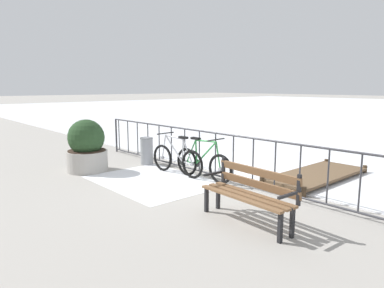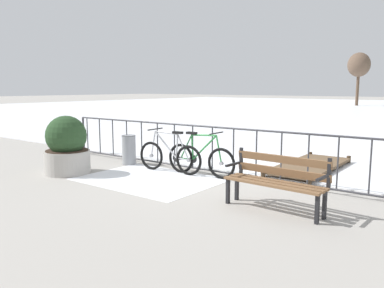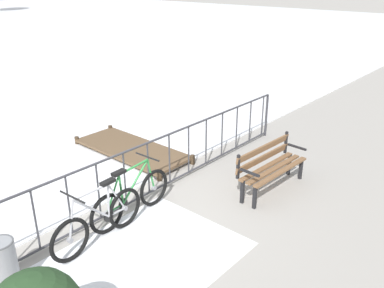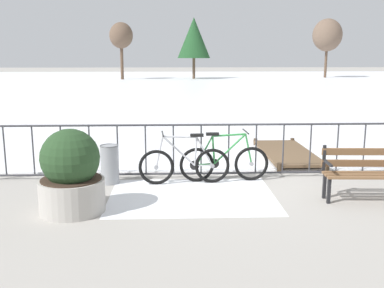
# 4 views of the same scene
# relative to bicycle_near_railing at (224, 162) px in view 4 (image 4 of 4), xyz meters

# --- Properties ---
(ground_plane) EXTENTS (160.00, 160.00, 0.00)m
(ground_plane) POSITION_rel_bicycle_near_railing_xyz_m (0.12, 0.29, -0.37)
(ground_plane) COLOR #9E9991
(frozen_pond) EXTENTS (80.00, 56.00, 0.03)m
(frozen_pond) POSITION_rel_bicycle_near_railing_xyz_m (0.12, 28.69, -0.35)
(frozen_pond) COLOR white
(frozen_pond) RESTS_ON ground
(snow_patch) EXTENTS (2.82, 2.11, 0.01)m
(snow_patch) POSITION_rel_bicycle_near_railing_xyz_m (-0.65, -0.91, -0.36)
(snow_patch) COLOR white
(snow_patch) RESTS_ON ground
(railing_fence) EXTENTS (9.06, 0.06, 1.07)m
(railing_fence) POSITION_rel_bicycle_near_railing_xyz_m (0.12, 0.29, 0.19)
(railing_fence) COLOR #38383D
(railing_fence) RESTS_ON ground
(bicycle_near_railing) EXTENTS (1.71, 0.52, 0.97)m
(bicycle_near_railing) POSITION_rel_bicycle_near_railing_xyz_m (0.00, 0.00, 0.00)
(bicycle_near_railing) COLOR black
(bicycle_near_railing) RESTS_ON ground
(bicycle_second) EXTENTS (1.71, 0.52, 0.97)m
(bicycle_second) POSITION_rel_bicycle_near_railing_xyz_m (-0.75, -0.14, 0.00)
(bicycle_second) COLOR black
(bicycle_second) RESTS_ON ground
(park_bench) EXTENTS (1.62, 0.57, 0.89)m
(park_bench) POSITION_rel_bicycle_near_railing_xyz_m (2.33, -1.18, 0.14)
(park_bench) COLOR brown
(park_bench) RESTS_ON ground
(planter_with_shrub) EXTENTS (1.00, 1.00, 1.29)m
(planter_with_shrub) POSITION_rel_bicycle_near_railing_xyz_m (-2.52, -1.59, 0.23)
(planter_with_shrub) COLOR #ADA8A0
(planter_with_shrub) RESTS_ON ground
(trash_bin) EXTENTS (0.35, 0.35, 0.73)m
(trash_bin) POSITION_rel_bicycle_near_railing_xyz_m (-2.16, -0.05, 0.00)
(trash_bin) COLOR gray
(trash_bin) RESTS_ON ground
(wooden_dock) EXTENTS (1.10, 2.84, 0.20)m
(wooden_dock) POSITION_rel_bicycle_near_railing_xyz_m (1.71, 1.96, -0.25)
(wooden_dock) COLOR brown
(wooden_dock) RESTS_ON ground
(tree_far_west) EXTENTS (3.27, 3.27, 6.03)m
(tree_far_west) POSITION_rel_bicycle_near_railing_xyz_m (1.10, 37.16, 3.67)
(tree_far_west) COLOR brown
(tree_far_west) RESTS_ON ground
(tree_west_mid) EXTENTS (2.27, 2.27, 5.49)m
(tree_west_mid) POSITION_rel_bicycle_near_railing_xyz_m (-5.99, 36.35, 3.82)
(tree_west_mid) COLOR brown
(tree_west_mid) RESTS_ON ground
(tree_centre) EXTENTS (3.05, 3.05, 6.11)m
(tree_centre) POSITION_rel_bicycle_near_railing_xyz_m (15.18, 39.08, 4.05)
(tree_centre) COLOR brown
(tree_centre) RESTS_ON ground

